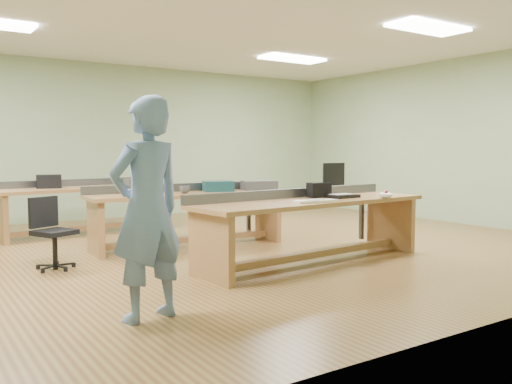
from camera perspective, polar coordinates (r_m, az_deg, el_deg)
floor at (r=7.42m, az=-4.60°, el=-5.92°), size 10.00×10.00×0.00m
ceiling at (r=7.49m, az=-4.75°, el=17.28°), size 10.00×10.00×0.00m
wall_back at (r=10.98m, az=-14.86°, el=5.16°), size 10.00×0.04×3.00m
wall_front at (r=4.27m, az=22.44°, el=6.35°), size 10.00×0.04×3.00m
wall_right at (r=10.66m, az=19.66°, el=5.08°), size 0.04×8.00×3.00m
fluor_panels at (r=7.48m, az=-4.75°, el=17.06°), size 6.20×3.50×0.03m
workbench_front at (r=6.45m, az=5.82°, el=-2.45°), size 3.18×1.11×0.86m
workbench_mid at (r=7.52m, az=-7.19°, el=-1.55°), size 2.78×0.91×0.86m
workbench_back at (r=9.05m, az=-17.43°, el=-0.69°), size 2.90×1.07×0.86m
person at (r=4.29m, az=-11.42°, el=-1.77°), size 0.72×0.55×1.75m
laptop_base at (r=6.74m, az=9.01°, el=-0.42°), size 0.37×0.31×0.04m
laptop_screen at (r=6.82m, az=8.19°, el=1.87°), size 0.36×0.03×0.28m
keyboard at (r=6.07m, az=6.30°, el=-0.97°), size 0.52×0.24×0.03m
trackball_mouse at (r=6.78m, az=13.49°, el=-0.31°), size 0.18×0.20×0.07m
camera_bag at (r=6.72m, az=6.64°, el=0.21°), size 0.29×0.22×0.18m
task_chair at (r=6.50m, az=-20.64°, el=-5.03°), size 0.58×0.58×0.81m
parts_bin_teal at (r=7.71m, az=-4.01°, el=0.63°), size 0.50×0.43×0.15m
parts_bin_grey at (r=8.02m, az=0.34°, el=0.74°), size 0.54×0.41×0.13m
mug at (r=7.34m, az=-7.52°, el=0.25°), size 0.17×0.17×0.10m
drinks_can at (r=7.42m, az=-9.22°, el=0.39°), size 0.09×0.09×0.13m
storage_box_back at (r=8.89m, az=-20.98°, el=1.04°), size 0.40×0.32×0.21m
tray_back at (r=9.16m, az=-12.79°, el=1.02°), size 0.30×0.24×0.11m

